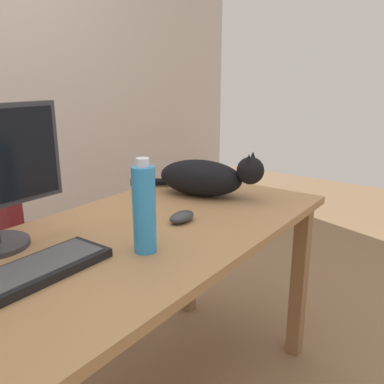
% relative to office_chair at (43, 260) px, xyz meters
% --- Properties ---
extents(desk, '(1.58, 0.73, 0.75)m').
position_rel_office_chair_xyz_m(desk, '(-0.14, -0.72, 0.24)').
color(desk, '#9E7247').
rests_on(desk, ground_plane).
extents(office_chair, '(0.50, 0.48, 0.93)m').
position_rel_office_chair_xyz_m(office_chair, '(0.00, 0.00, 0.00)').
color(office_chair, black).
rests_on(office_chair, ground_plane).
extents(keyboard, '(0.44, 0.15, 0.03)m').
position_rel_office_chair_xyz_m(keyboard, '(-0.50, -0.72, 0.36)').
color(keyboard, black).
rests_on(keyboard, desk).
extents(cat, '(0.26, 0.60, 0.20)m').
position_rel_office_chair_xyz_m(cat, '(0.37, -0.67, 0.43)').
color(cat, black).
rests_on(cat, desk).
extents(computer_mouse, '(0.11, 0.06, 0.04)m').
position_rel_office_chair_xyz_m(computer_mouse, '(0.05, -0.78, 0.36)').
color(computer_mouse, '#333338').
rests_on(computer_mouse, desk).
extents(water_bottle, '(0.07, 0.07, 0.27)m').
position_rel_office_chair_xyz_m(water_bottle, '(-0.20, -0.84, 0.48)').
color(water_bottle, '#2D8CD1').
rests_on(water_bottle, desk).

